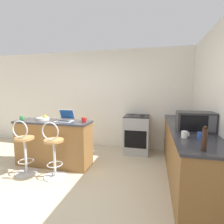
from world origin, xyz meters
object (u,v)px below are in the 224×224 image
at_px(pepper_mill, 204,139).
at_px(mug_blue, 201,135).
at_px(mug_white, 185,134).
at_px(stove_range, 137,134).
at_px(mug_green, 22,118).
at_px(mug_red, 84,120).
at_px(microwave, 195,121).
at_px(fruit_bowl, 43,118).
at_px(laptop, 65,118).
at_px(toaster, 183,118).
at_px(bar_stool_far, 54,151).
at_px(bar_stool_near, 24,149).

distance_m(pepper_mill, mug_blue, 0.50).
bearing_deg(mug_white, stove_range, 114.22).
height_order(mug_green, mug_red, mug_green).
distance_m(microwave, fruit_bowl, 2.90).
distance_m(pepper_mill, mug_white, 0.50).
bearing_deg(mug_blue, mug_white, -177.13).
height_order(stove_range, mug_blue, mug_blue).
bearing_deg(laptop, toaster, 9.50).
bearing_deg(mug_red, bar_stool_far, -126.09).
bearing_deg(bar_stool_far, mug_green, 159.79).
distance_m(microwave, mug_white, 0.51).
distance_m(mug_red, mug_blue, 2.07).
height_order(bar_stool_near, mug_blue, bar_stool_near).
xyz_separation_m(toaster, pepper_mill, (-0.04, -1.63, 0.03)).
height_order(laptop, pepper_mill, pepper_mill).
distance_m(pepper_mill, fruit_bowl, 3.04).
bearing_deg(toaster, stove_range, 145.70).
bearing_deg(mug_red, mug_white, -22.07).
xyz_separation_m(laptop, toaster, (2.33, 0.39, 0.04)).
relative_size(bar_stool_near, fruit_bowl, 3.99).
xyz_separation_m(bar_stool_far, mug_green, (-0.92, 0.34, 0.50)).
relative_size(mug_green, mug_red, 1.05).
distance_m(stove_range, fruit_bowl, 2.21).
xyz_separation_m(bar_stool_far, toaster, (2.27, 0.95, 0.54)).
xyz_separation_m(microwave, toaster, (-0.06, 0.70, -0.05)).
xyz_separation_m(toaster, fruit_bowl, (-2.83, -0.42, -0.06)).
distance_m(bar_stool_far, mug_blue, 2.37).
height_order(laptop, microwave, microwave).
height_order(mug_green, mug_blue, mug_green).
height_order(fruit_bowl, mug_white, fruit_bowl).
bearing_deg(laptop, pepper_mill, -28.44).
bearing_deg(microwave, mug_white, -115.45).
distance_m(bar_stool_near, mug_white, 2.78).
bearing_deg(bar_stool_near, toaster, 18.23).
bearing_deg(mug_blue, fruit_bowl, 165.88).
xyz_separation_m(pepper_mill, mug_blue, (0.08, 0.49, -0.09)).
bearing_deg(mug_white, mug_green, 169.94).
relative_size(laptop, toaster, 1.35).
distance_m(laptop, mug_white, 2.30).
xyz_separation_m(pepper_mill, fruit_bowl, (-2.79, 1.21, -0.09)).
xyz_separation_m(bar_stool_near, stove_range, (1.91, 1.61, -0.02)).
bearing_deg(bar_stool_far, stove_range, 50.97).
relative_size(mug_red, mug_white, 1.01).
bearing_deg(stove_range, laptop, -142.33).
bearing_deg(laptop, bar_stool_near, -134.65).
bearing_deg(mug_blue, toaster, 92.27).
xyz_separation_m(laptop, pepper_mill, (2.29, -1.24, 0.07)).
height_order(laptop, mug_blue, laptop).
xyz_separation_m(bar_stool_near, mug_red, (0.98, 0.51, 0.50)).
bearing_deg(laptop, bar_stool_far, -84.35).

